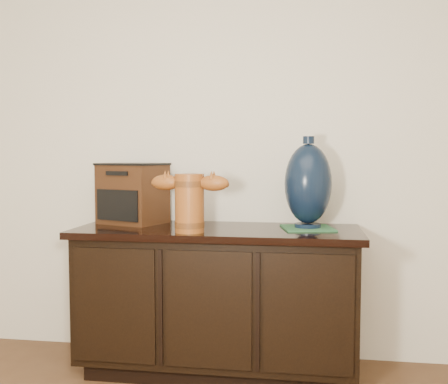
% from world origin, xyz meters
% --- Properties ---
extents(sideboard, '(1.46, 0.56, 0.75)m').
position_xyz_m(sideboard, '(0.00, 2.23, 0.39)').
color(sideboard, black).
rests_on(sideboard, ground).
extents(terracotta_vessel, '(0.40, 0.16, 0.28)m').
position_xyz_m(terracotta_vessel, '(-0.11, 2.06, 0.92)').
color(terracotta_vessel, '#9C521C').
rests_on(terracotta_vessel, sideboard).
extents(tv_radio, '(0.40, 0.36, 0.33)m').
position_xyz_m(tv_radio, '(-0.49, 2.35, 0.92)').
color(tv_radio, '#3B1F0E').
rests_on(tv_radio, sideboard).
extents(green_mat, '(0.29, 0.29, 0.01)m').
position_xyz_m(green_mat, '(0.46, 2.28, 0.76)').
color(green_mat, '#2C6339').
rests_on(green_mat, sideboard).
extents(lamp_base, '(0.28, 0.28, 0.46)m').
position_xyz_m(lamp_base, '(0.46, 2.28, 0.98)').
color(lamp_base, black).
rests_on(lamp_base, green_mat).
extents(spray_can, '(0.06, 0.06, 0.19)m').
position_xyz_m(spray_can, '(-0.17, 2.29, 0.85)').
color(spray_can, '#500D0D').
rests_on(spray_can, sideboard).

